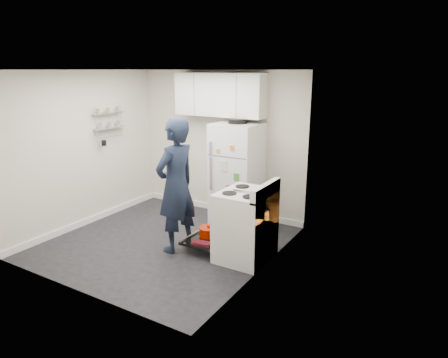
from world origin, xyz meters
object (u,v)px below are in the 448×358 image
Objects in this scene: electric_range at (245,226)px; refrigerator at (237,174)px; person at (176,186)px; open_oven_door at (208,236)px.

refrigerator is (-0.72, 1.10, 0.38)m from electric_range.
electric_range is 0.58× the size of person.
electric_range is at bearing -56.64° from refrigerator.
refrigerator reaches higher than electric_range.
open_oven_door is (-0.60, 0.02, -0.28)m from electric_range.
open_oven_door is 0.40× the size of refrigerator.
person reaches higher than refrigerator.
refrigerator reaches higher than open_oven_door.
refrigerator is 1.35m from person.
person reaches higher than electric_range.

